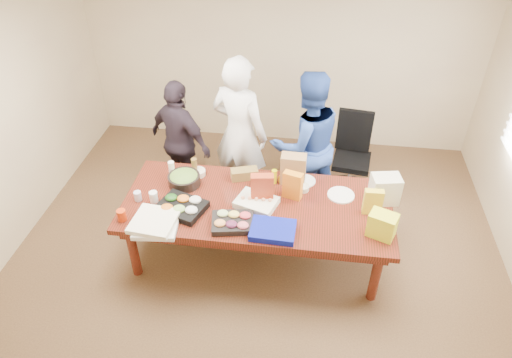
# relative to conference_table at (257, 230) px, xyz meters

# --- Properties ---
(floor) EXTENTS (5.50, 5.00, 0.02)m
(floor) POSITION_rel_conference_table_xyz_m (0.00, 0.00, -0.39)
(floor) COLOR #47301E
(floor) RESTS_ON ground
(ceiling) EXTENTS (5.50, 5.00, 0.02)m
(ceiling) POSITION_rel_conference_table_xyz_m (0.00, 0.00, 2.33)
(ceiling) COLOR white
(ceiling) RESTS_ON wall_back
(wall_back) EXTENTS (5.50, 0.04, 2.70)m
(wall_back) POSITION_rel_conference_table_xyz_m (0.00, 2.50, 0.98)
(wall_back) COLOR beige
(wall_back) RESTS_ON floor
(conference_table) EXTENTS (2.80, 1.20, 0.75)m
(conference_table) POSITION_rel_conference_table_xyz_m (0.00, 0.00, 0.00)
(conference_table) COLOR #4C1C0F
(conference_table) RESTS_ON floor
(office_chair) EXTENTS (0.60, 0.60, 1.04)m
(office_chair) POSITION_rel_conference_table_xyz_m (1.04, 1.31, 0.15)
(office_chair) COLOR black
(office_chair) RESTS_ON floor
(person_center) EXTENTS (0.83, 0.69, 1.95)m
(person_center) POSITION_rel_conference_table_xyz_m (-0.34, 0.97, 0.60)
(person_center) COLOR white
(person_center) RESTS_ON floor
(person_right) EXTENTS (1.09, 1.00, 1.81)m
(person_right) POSITION_rel_conference_table_xyz_m (0.45, 0.97, 0.53)
(person_right) COLOR #26469A
(person_right) RESTS_ON floor
(person_left) EXTENTS (1.00, 0.80, 1.59)m
(person_left) POSITION_rel_conference_table_xyz_m (-1.08, 0.98, 0.42)
(person_left) COLOR #281F29
(person_left) RESTS_ON floor
(veggie_tray) EXTENTS (0.55, 0.49, 0.07)m
(veggie_tray) POSITION_rel_conference_table_xyz_m (-0.75, -0.20, 0.41)
(veggie_tray) COLOR black
(veggie_tray) RESTS_ON conference_table
(fruit_tray) EXTENTS (0.46, 0.39, 0.06)m
(fruit_tray) POSITION_rel_conference_table_xyz_m (-0.19, -0.35, 0.41)
(fruit_tray) COLOR black
(fruit_tray) RESTS_ON conference_table
(sheet_cake) EXTENTS (0.48, 0.42, 0.07)m
(sheet_cake) POSITION_rel_conference_table_xyz_m (-0.00, -0.02, 0.41)
(sheet_cake) COLOR white
(sheet_cake) RESTS_ON conference_table
(salad_bowl) EXTENTS (0.45, 0.45, 0.11)m
(salad_bowl) POSITION_rel_conference_table_xyz_m (-0.83, 0.22, 0.43)
(salad_bowl) COLOR black
(salad_bowl) RESTS_ON conference_table
(chip_bag_blue) EXTENTS (0.44, 0.34, 0.06)m
(chip_bag_blue) POSITION_rel_conference_table_xyz_m (0.21, -0.41, 0.41)
(chip_bag_blue) COLOR #0A159B
(chip_bag_blue) RESTS_ON conference_table
(chip_bag_red) EXTENTS (0.25, 0.13, 0.34)m
(chip_bag_red) POSITION_rel_conference_table_xyz_m (0.05, 0.04, 0.54)
(chip_bag_red) COLOR #B0391B
(chip_bag_red) RESTS_ON conference_table
(chip_bag_yellow) EXTENTS (0.19, 0.08, 0.28)m
(chip_bag_yellow) POSITION_rel_conference_table_xyz_m (1.17, 0.02, 0.52)
(chip_bag_yellow) COLOR yellow
(chip_bag_yellow) RESTS_ON conference_table
(chip_bag_orange) EXTENTS (0.22, 0.14, 0.31)m
(chip_bag_orange) POSITION_rel_conference_table_xyz_m (0.35, 0.16, 0.53)
(chip_bag_orange) COLOR orange
(chip_bag_orange) RESTS_ON conference_table
(mayo_jar) EXTENTS (0.11, 0.11, 0.15)m
(mayo_jar) POSITION_rel_conference_table_xyz_m (-0.03, 0.28, 0.45)
(mayo_jar) COLOR silver
(mayo_jar) RESTS_ON conference_table
(mustard_bottle) EXTENTS (0.07, 0.07, 0.17)m
(mustard_bottle) POSITION_rel_conference_table_xyz_m (0.14, 0.38, 0.46)
(mustard_bottle) COLOR #F4FA02
(mustard_bottle) RESTS_ON conference_table
(dressing_bottle) EXTENTS (0.07, 0.07, 0.20)m
(dressing_bottle) POSITION_rel_conference_table_xyz_m (-0.77, 0.43, 0.47)
(dressing_bottle) COLOR brown
(dressing_bottle) RESTS_ON conference_table
(ranch_bottle) EXTENTS (0.08, 0.08, 0.20)m
(ranch_bottle) POSITION_rel_conference_table_xyz_m (-1.00, 0.33, 0.47)
(ranch_bottle) COLOR white
(ranch_bottle) RESTS_ON conference_table
(banana_bunch) EXTENTS (0.24, 0.19, 0.07)m
(banana_bunch) POSITION_rel_conference_table_xyz_m (0.30, 0.41, 0.41)
(banana_bunch) COLOR #F7A90E
(banana_bunch) RESTS_ON conference_table
(bread_loaf) EXTENTS (0.32, 0.21, 0.12)m
(bread_loaf) POSITION_rel_conference_table_xyz_m (-0.20, 0.42, 0.43)
(bread_loaf) COLOR brown
(bread_loaf) RESTS_ON conference_table
(kraft_bag) EXTENTS (0.27, 0.16, 0.35)m
(kraft_bag) POSITION_rel_conference_table_xyz_m (0.34, 0.42, 0.55)
(kraft_bag) COLOR olive
(kraft_bag) RESTS_ON conference_table
(red_cup) EXTENTS (0.10, 0.10, 0.12)m
(red_cup) POSITION_rel_conference_table_xyz_m (-1.30, -0.43, 0.43)
(red_cup) COLOR red
(red_cup) RESTS_ON conference_table
(clear_cup_a) EXTENTS (0.09, 0.09, 0.12)m
(clear_cup_a) POSITION_rel_conference_table_xyz_m (-1.07, -0.11, 0.43)
(clear_cup_a) COLOR white
(clear_cup_a) RESTS_ON conference_table
(clear_cup_b) EXTENTS (0.10, 0.10, 0.11)m
(clear_cup_b) POSITION_rel_conference_table_xyz_m (-1.24, -0.11, 0.43)
(clear_cup_b) COLOR silver
(clear_cup_b) RESTS_ON conference_table
(pizza_box_lower) EXTENTS (0.45, 0.45, 0.05)m
(pizza_box_lower) POSITION_rel_conference_table_xyz_m (-0.93, -0.48, 0.40)
(pizza_box_lower) COLOR white
(pizza_box_lower) RESTS_ON conference_table
(pizza_box_upper) EXTENTS (0.45, 0.45, 0.05)m
(pizza_box_upper) POSITION_rel_conference_table_xyz_m (-0.95, -0.48, 0.45)
(pizza_box_upper) COLOR white
(pizza_box_upper) RESTS_ON pizza_box_lower
(plate_a) EXTENTS (0.35, 0.35, 0.02)m
(plate_a) POSITION_rel_conference_table_xyz_m (0.87, 0.25, 0.38)
(plate_a) COLOR white
(plate_a) RESTS_ON conference_table
(plate_b) EXTENTS (0.24, 0.24, 0.01)m
(plate_b) POSITION_rel_conference_table_xyz_m (0.48, 0.45, 0.38)
(plate_b) COLOR white
(plate_b) RESTS_ON conference_table
(dip_bowl_a) EXTENTS (0.16, 0.16, 0.06)m
(dip_bowl_a) POSITION_rel_conference_table_xyz_m (0.46, 0.29, 0.40)
(dip_bowl_a) COLOR beige
(dip_bowl_a) RESTS_ON conference_table
(dip_bowl_b) EXTENTS (0.18, 0.18, 0.07)m
(dip_bowl_b) POSITION_rel_conference_table_xyz_m (-0.72, 0.40, 0.41)
(dip_bowl_b) COLOR #F9E1C3
(dip_bowl_b) RESTS_ON conference_table
(grocery_bag_white) EXTENTS (0.32, 0.26, 0.31)m
(grocery_bag_white) POSITION_rel_conference_table_xyz_m (1.30, 0.22, 0.53)
(grocery_bag_white) COLOR beige
(grocery_bag_white) RESTS_ON conference_table
(grocery_bag_yellow) EXTENTS (0.30, 0.26, 0.26)m
(grocery_bag_yellow) POSITION_rel_conference_table_xyz_m (1.24, -0.30, 0.50)
(grocery_bag_yellow) COLOR yellow
(grocery_bag_yellow) RESTS_ON conference_table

